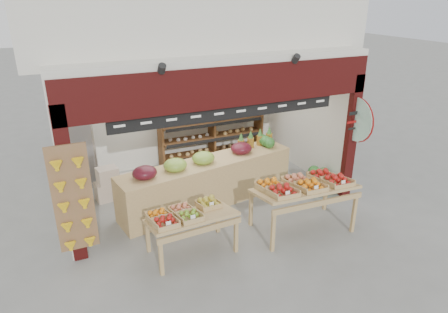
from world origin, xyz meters
TOP-DOWN VIEW (x-y plane):
  - ground at (0.00, 0.00)m, footprint 60.00×60.00m
  - shop_structure at (0.00, 1.61)m, footprint 6.36×5.12m
  - banana_board at (-2.73, -1.17)m, footprint 0.60×0.15m
  - gift_sign at (2.75, -1.15)m, footprint 0.04×0.93m
  - back_shelving at (0.82, 1.82)m, footprint 2.73×0.45m
  - refrigerator at (-2.40, 1.87)m, footprint 0.67×0.67m
  - cardboard_stack at (-1.77, 0.93)m, footprint 1.06×0.77m
  - mid_counter at (-0.11, -0.17)m, footprint 3.85×1.38m
  - display_table_left at (-1.09, -1.63)m, footprint 1.49×0.88m
  - display_table_right at (1.12, -1.79)m, footprint 1.82×1.07m
  - watermelon_pile at (2.45, -0.66)m, footprint 0.74×0.69m

SIDE VIEW (x-z plane):
  - ground at x=0.00m, z-range 0.00..0.00m
  - watermelon_pile at x=2.45m, z-range -0.07..0.45m
  - cardboard_stack at x=-1.77m, z-range -0.10..0.63m
  - mid_counter at x=-0.11m, z-range -0.07..1.10m
  - display_table_left at x=-1.09m, z-range 0.25..1.19m
  - refrigerator at x=-2.40m, z-range 0.00..1.70m
  - display_table_right at x=1.12m, z-range 0.33..1.44m
  - back_shelving at x=0.82m, z-range 0.19..1.90m
  - banana_board at x=-2.73m, z-range 0.22..2.02m
  - gift_sign at x=2.75m, z-range 1.29..2.21m
  - shop_structure at x=0.00m, z-range 1.22..6.62m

